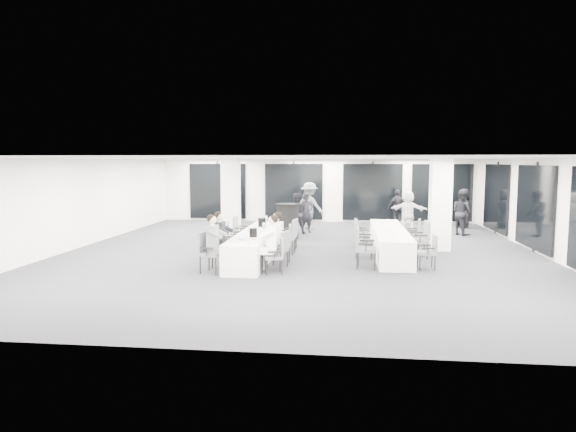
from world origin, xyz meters
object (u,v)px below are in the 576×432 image
object	(u,v)px
chair_main_right_second	(280,247)
chair_main_right_fourth	(289,235)
chair_side_left_near	(363,246)
chair_main_right_mid	(285,240)
banquet_table_main	(257,245)
standing_guest_c	(309,203)
cocktail_table	(288,221)
chair_main_left_mid	(226,241)
chair_main_left_fourth	(233,236)
chair_side_left_far	(360,231)
standing_guest_e	(463,206)
chair_side_left_mid	(361,238)
chair_main_right_near	(277,253)
chair_main_left_second	(216,248)
chair_side_right_mid	(421,237)
standing_guest_f	(408,208)
chair_main_left_far	(240,230)
standing_guest_a	(307,210)
standing_guest_d	(397,205)
chair_main_left_near	(209,250)
banquet_table_side	(390,242)
standing_guest_g	(232,199)
standing_guest_b	(296,211)
chair_side_right_near	(429,250)
chair_side_right_far	(415,232)
ice_bucket_far	(262,222)
standing_guest_h	(462,210)
chair_main_right_far	(292,232)

from	to	relation	value
chair_main_right_second	chair_main_right_fourth	distance (m)	1.96
chair_side_left_near	chair_main_right_mid	bearing A→B (deg)	-103.93
banquet_table_main	standing_guest_c	distance (m)	6.51
cocktail_table	chair_main_left_mid	world-z (taller)	cocktail_table
chair_main_right_mid	chair_main_left_fourth	bearing A→B (deg)	54.50
chair_side_left_far	standing_guest_e	xyz separation A→B (m)	(4.31, 5.38, 0.38)
chair_side_left_mid	chair_main_right_near	bearing A→B (deg)	-35.47
chair_main_left_second	standing_guest_e	world-z (taller)	standing_guest_e
chair_main_left_second	chair_side_right_mid	world-z (taller)	chair_side_right_mid
chair_main_right_mid	chair_side_right_mid	distance (m)	3.87
chair_side_right_mid	standing_guest_f	size ratio (longest dim) A/B	0.59
chair_main_left_far	standing_guest_a	distance (m)	4.03
chair_main_right_second	standing_guest_d	size ratio (longest dim) A/B	0.55
standing_guest_d	chair_side_left_near	bearing A→B (deg)	58.74
chair_main_left_near	standing_guest_c	xyz separation A→B (m)	(1.86, 8.41, 0.49)
banquet_table_side	chair_side_left_far	bearing A→B (deg)	128.31
standing_guest_g	standing_guest_e	bearing A→B (deg)	32.89
chair_main_left_fourth	standing_guest_b	xyz separation A→B (m)	(1.45, 4.28, 0.34)
chair_main_left_fourth	chair_side_left_mid	size ratio (longest dim) A/B	0.96
banquet_table_side	standing_guest_b	size ratio (longest dim) A/B	2.86
chair_main_right_mid	chair_side_right_near	size ratio (longest dim) A/B	1.15
chair_main_left_near	chair_main_left_second	world-z (taller)	chair_main_left_near
chair_main_left_second	standing_guest_g	size ratio (longest dim) A/B	0.41
chair_main_right_mid	chair_side_left_far	distance (m)	3.19
banquet_table_main	standing_guest_b	size ratio (longest dim) A/B	2.86
chair_side_left_mid	chair_main_left_fourth	bearing A→B (deg)	-87.11
chair_main_left_near	chair_main_right_fourth	xyz separation A→B (m)	(1.67, 2.71, 0.01)
cocktail_table	chair_side_right_far	size ratio (longest dim) A/B	1.29
chair_side_right_mid	standing_guest_c	size ratio (longest dim) A/B	0.49
chair_main_left_mid	chair_main_right_near	world-z (taller)	chair_main_left_mid
chair_main_right_second	chair_side_right_near	size ratio (longest dim) A/B	1.08
chair_main_left_fourth	standing_guest_c	size ratio (longest dim) A/B	0.44
chair_main_right_mid	standing_guest_a	bearing A→B (deg)	-6.79
chair_side_left_far	cocktail_table	bearing A→B (deg)	-131.43
chair_main_right_fourth	ice_bucket_far	world-z (taller)	ice_bucket_far
cocktail_table	standing_guest_a	distance (m)	1.57
standing_guest_b	standing_guest_e	bearing A→B (deg)	-174.76
standing_guest_f	chair_main_left_near	bearing A→B (deg)	73.15
standing_guest_c	ice_bucket_far	world-z (taller)	standing_guest_c
chair_main_right_fourth	standing_guest_d	size ratio (longest dim) A/B	0.59
chair_main_left_near	chair_main_right_mid	size ratio (longest dim) A/B	1.00
chair_main_right_second	chair_side_left_mid	bearing A→B (deg)	-38.22
chair_main_right_near	standing_guest_h	bearing A→B (deg)	-52.96
standing_guest_e	chair_side_right_mid	bearing A→B (deg)	159.42
chair_main_left_far	chair_main_right_fourth	world-z (taller)	chair_main_right_fourth
banquet_table_main	chair_side_left_far	bearing A→B (deg)	34.97
banquet_table_side	chair_side_right_near	distance (m)	2.15
chair_main_right_near	standing_guest_f	size ratio (longest dim) A/B	0.50
chair_main_right_near	standing_guest_a	distance (m)	7.24
chair_main_left_fourth	chair_main_right_far	bearing A→B (deg)	108.77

